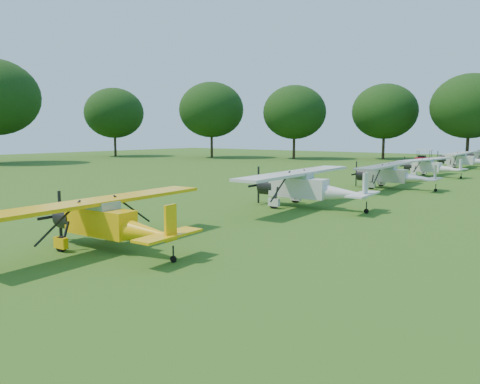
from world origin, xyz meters
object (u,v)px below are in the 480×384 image
object	(u,v)px
aircraft_3	(307,185)
aircraft_2	(109,219)
aircraft_4	(393,174)
golf_cart	(424,159)
aircraft_5	(431,165)
aircraft_6	(464,159)

from	to	relation	value
aircraft_3	aircraft_2	bearing A→B (deg)	-97.54
aircraft_4	golf_cart	world-z (taller)	aircraft_4
aircraft_5	aircraft_6	bearing A→B (deg)	96.92
aircraft_6	aircraft_5	bearing A→B (deg)	-92.45
aircraft_5	aircraft_6	size ratio (longest dim) A/B	0.91
golf_cart	aircraft_6	bearing A→B (deg)	-51.38
aircraft_3	aircraft_5	distance (m)	24.46
aircraft_3	golf_cart	size ratio (longest dim) A/B	5.00
aircraft_3	aircraft_5	bearing A→B (deg)	86.34
aircraft_6	golf_cart	bearing A→B (deg)	130.46
aircraft_5	golf_cart	size ratio (longest dim) A/B	4.18
aircraft_2	aircraft_4	size ratio (longest dim) A/B	0.99
aircraft_2	aircraft_6	world-z (taller)	aircraft_6
aircraft_3	golf_cart	bearing A→B (deg)	94.84
aircraft_3	golf_cart	world-z (taller)	aircraft_3
aircraft_2	golf_cart	bearing A→B (deg)	91.70
aircraft_3	golf_cart	xyz separation A→B (m)	(-6.94, 45.16, -0.69)
aircraft_5	aircraft_4	bearing A→B (deg)	-79.01
aircraft_5	aircraft_2	bearing A→B (deg)	-83.41
aircraft_3	aircraft_5	xyz separation A→B (m)	(-0.10, 24.45, -0.22)
aircraft_6	golf_cart	size ratio (longest dim) A/B	4.59
aircraft_2	golf_cart	distance (m)	58.53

